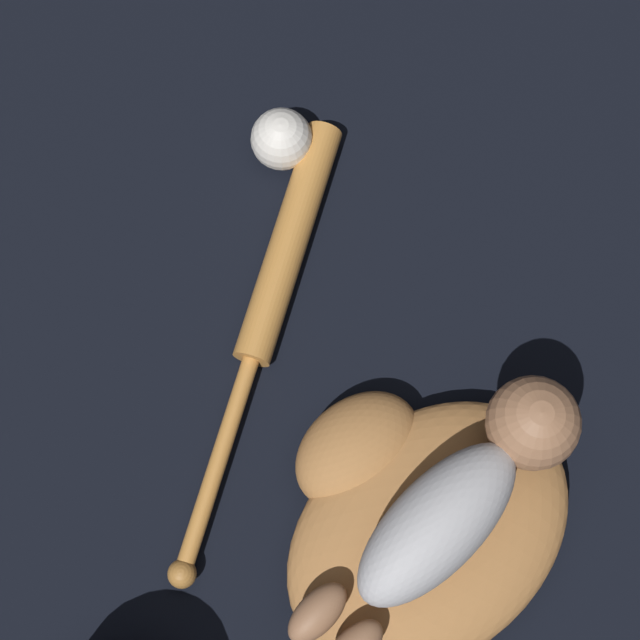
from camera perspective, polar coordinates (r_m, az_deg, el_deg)
The scene contains 5 objects.
ground_plane at distance 1.23m, azimuth 3.66°, elevation -9.68°, with size 6.00×6.00×0.00m, color black.
baseball_glove at distance 1.19m, azimuth 5.21°, elevation -10.49°, with size 0.37×0.33×0.08m.
baby_figure at distance 1.11m, azimuth 7.53°, elevation -9.43°, with size 0.38×0.10×0.10m.
baseball_bat at distance 1.27m, azimuth -2.38°, elevation 1.96°, with size 0.52×0.29×0.04m.
baseball at distance 1.33m, azimuth -2.06°, elevation 9.61°, with size 0.08×0.08×0.08m.
Camera 1 is at (-0.17, -0.06, 1.22)m, focal length 60.00 mm.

